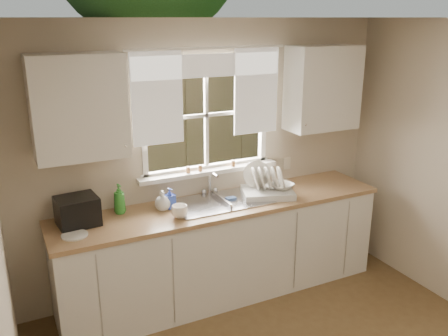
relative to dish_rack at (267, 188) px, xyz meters
name	(u,v)px	position (x,y,z in m)	size (l,w,h in m)	color
room_walls	(359,253)	(-0.46, -1.74, 0.25)	(3.62, 4.02, 2.50)	beige
ceiling	(372,17)	(-0.46, -1.67, 1.52)	(3.60, 4.00, 0.02)	silver
window	(207,133)	(-0.46, 0.33, 0.50)	(1.38, 0.16, 1.06)	white
curtains	(209,85)	(-0.46, 0.28, 0.95)	(1.50, 0.03, 0.81)	white
base_cabinets	(223,251)	(-0.46, 0.01, -0.55)	(3.00, 0.62, 0.87)	silver
countertop	(223,205)	(-0.46, 0.01, -0.09)	(3.04, 0.65, 0.04)	#A57D52
upper_cabinet_left	(78,107)	(-1.61, 0.15, 0.87)	(0.70, 0.33, 0.80)	silver
upper_cabinet_right	(323,88)	(0.69, 0.15, 0.87)	(0.70, 0.33, 0.80)	silver
wall_outlet	(287,163)	(0.42, 0.31, 0.10)	(0.08, 0.01, 0.12)	beige
sill_jars	(208,167)	(-0.48, 0.27, 0.20)	(0.50, 0.04, 0.06)	brown
sink	(221,209)	(-0.46, 0.04, -0.15)	(0.88, 0.52, 0.40)	#B7B7BC
dish_rack	(267,188)	(0.00, 0.00, 0.00)	(0.56, 0.49, 0.31)	silver
bowl	(282,186)	(0.13, -0.05, 0.01)	(0.21, 0.21, 0.05)	silver
soap_bottle_a	(119,199)	(-1.34, 0.19, 0.05)	(0.10, 0.10, 0.26)	#318E2E
soap_bottle_b	(170,198)	(-0.92, 0.12, 0.02)	(0.08, 0.08, 0.18)	blue
soap_bottle_c	(162,200)	(-0.99, 0.10, 0.01)	(0.14, 0.14, 0.17)	beige
saucer	(75,235)	(-1.76, -0.09, -0.07)	(0.20, 0.20, 0.01)	silver
cup	(180,212)	(-0.92, -0.12, -0.02)	(0.14, 0.14, 0.11)	white
black_appliance	(77,211)	(-1.70, 0.12, 0.04)	(0.32, 0.27, 0.23)	black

